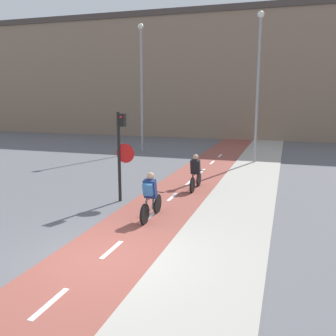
{
  "coord_description": "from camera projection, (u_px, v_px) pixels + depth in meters",
  "views": [
    {
      "loc": [
        3.88,
        -7.17,
        3.69
      ],
      "look_at": [
        0.0,
        4.96,
        1.2
      ],
      "focal_mm": 40.0,
      "sensor_mm": 36.0,
      "label": 1
    }
  ],
  "objects": [
    {
      "name": "cyclist_near",
      "position": [
        150.0,
        197.0,
        11.17
      ],
      "size": [
        0.46,
        1.73,
        1.44
      ],
      "color": "black",
      "rests_on": "ground_plane"
    },
    {
      "name": "bike_lane",
      "position": [
        102.0,
        258.0,
        8.57
      ],
      "size": [
        2.46,
        60.0,
        0.02
      ],
      "color": "brown",
      "rests_on": "ground_plane"
    },
    {
      "name": "sidewalk_strip",
      "position": [
        206.0,
        273.0,
        7.83
      ],
      "size": [
        2.4,
        60.0,
        0.05
      ],
      "color": "#A8A399",
      "rests_on": "ground_plane"
    },
    {
      "name": "ground_plane",
      "position": [
        102.0,
        259.0,
        8.56
      ],
      "size": [
        120.0,
        120.0,
        0.0
      ],
      "primitive_type": "plane",
      "color": "#5B5B60"
    },
    {
      "name": "cyclist_far",
      "position": [
        196.0,
        174.0,
        14.7
      ],
      "size": [
        0.46,
        1.67,
        1.42
      ],
      "color": "black",
      "rests_on": "ground_plane"
    },
    {
      "name": "street_lamp_far",
      "position": [
        141.0,
        77.0,
        23.8
      ],
      "size": [
        0.36,
        0.36,
        8.06
      ],
      "color": "gray",
      "rests_on": "ground_plane"
    },
    {
      "name": "street_lamp_sidewalk",
      "position": [
        258.0,
        74.0,
        19.84
      ],
      "size": [
        0.36,
        0.36,
        7.96
      ],
      "color": "gray",
      "rests_on": "ground_plane"
    },
    {
      "name": "traffic_light_pole",
      "position": [
        121.0,
        147.0,
        12.86
      ],
      "size": [
        0.67,
        0.25,
        3.13
      ],
      "color": "black",
      "rests_on": "ground_plane"
    },
    {
      "name": "building_row_background",
      "position": [
        244.0,
        75.0,
        32.64
      ],
      "size": [
        60.0,
        5.2,
        10.8
      ],
      "color": "#89705B",
      "rests_on": "ground_plane"
    }
  ]
}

